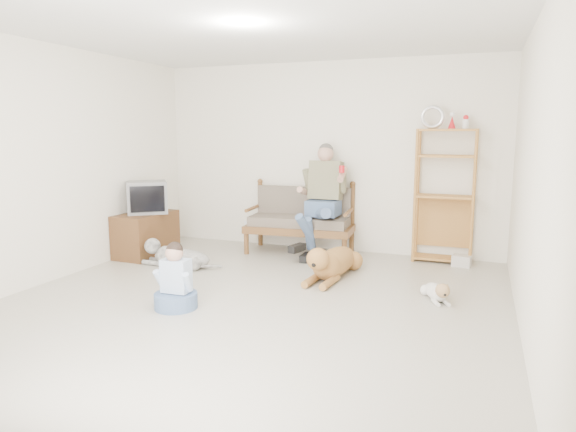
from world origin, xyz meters
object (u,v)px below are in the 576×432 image
at_px(etagere, 444,195).
at_px(tv_stand, 146,234).
at_px(golden_retriever, 332,262).
at_px(loveseat, 301,218).

xyz_separation_m(etagere, tv_stand, (-3.90, -1.09, -0.60)).
xyz_separation_m(etagere, golden_retriever, (-1.17, -1.25, -0.72)).
distance_m(etagere, golden_retriever, 1.85).
relative_size(etagere, golden_retriever, 1.38).
bearing_deg(tv_stand, etagere, 18.37).
relative_size(tv_stand, golden_retriever, 0.62).
relative_size(etagere, tv_stand, 2.22).
distance_m(loveseat, etagere, 1.99).
bearing_deg(loveseat, golden_retriever, -59.89).
distance_m(loveseat, golden_retriever, 1.41).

